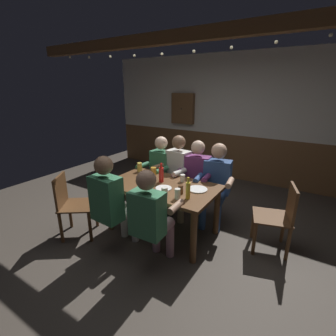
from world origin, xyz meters
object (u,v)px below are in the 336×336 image
(person_0, at_px, (159,169))
(plate_1, at_px, (164,188))
(person_2, at_px, (195,177))
(pint_glass_6, at_px, (140,167))
(bottle_0, at_px, (188,190))
(pint_glass_3, at_px, (165,192))
(person_1, at_px, (176,171))
(pint_glass_0, at_px, (181,190))
(dining_table, at_px, (162,192))
(chair_empty_near_right, at_px, (71,204))
(pint_glass_1, at_px, (177,194))
(pint_glass_4, at_px, (183,178))
(person_4, at_px, (111,200))
(pint_glass_2, at_px, (153,171))
(pint_glass_5, at_px, (118,182))
(person_3, at_px, (216,180))
(bottle_1, at_px, (161,174))
(chair_empty_near_left, at_px, (279,216))
(person_5, at_px, (151,215))
(condiment_caddy, at_px, (143,179))
(plate_0, at_px, (198,189))
(wall_dart_cabinet, at_px, (183,109))

(person_0, bearing_deg, plate_1, 131.74)
(person_2, xyz_separation_m, pint_glass_6, (-0.78, -0.38, 0.12))
(plate_1, relative_size, bottle_0, 0.79)
(pint_glass_3, relative_size, pint_glass_6, 0.83)
(person_1, relative_size, pint_glass_0, 11.19)
(dining_table, distance_m, chair_empty_near_right, 1.25)
(person_1, distance_m, pint_glass_1, 1.10)
(plate_1, height_order, pint_glass_4, pint_glass_4)
(person_4, relative_size, pint_glass_2, 10.64)
(person_2, xyz_separation_m, pint_glass_1, (0.22, -0.92, 0.12))
(pint_glass_4, bearing_deg, pint_glass_1, -67.11)
(person_0, distance_m, person_4, 1.35)
(person_0, xyz_separation_m, pint_glass_0, (0.87, -0.79, 0.11))
(plate_1, xyz_separation_m, pint_glass_1, (0.30, -0.16, 0.06))
(bottle_0, bearing_deg, dining_table, 158.07)
(person_1, distance_m, pint_glass_5, 1.07)
(person_4, bearing_deg, person_3, 61.38)
(pint_glass_4, bearing_deg, person_1, 130.42)
(person_2, xyz_separation_m, bottle_1, (-0.25, -0.57, 0.17))
(chair_empty_near_left, distance_m, bottle_0, 1.19)
(bottle_1, xyz_separation_m, pint_glass_0, (0.43, -0.21, -0.06))
(pint_glass_2, relative_size, pint_glass_3, 1.01)
(person_5, distance_m, pint_glass_6, 1.31)
(condiment_caddy, height_order, pint_glass_5, pint_glass_5)
(chair_empty_near_right, xyz_separation_m, pint_glass_6, (0.40, 1.00, 0.32))
(chair_empty_near_left, height_order, bottle_0, bottle_0)
(pint_glass_2, relative_size, pint_glass_5, 1.05)
(plate_1, height_order, pint_glass_3, pint_glass_3)
(person_3, xyz_separation_m, bottle_1, (-0.59, -0.58, 0.16))
(bottle_1, height_order, pint_glass_0, bottle_1)
(condiment_caddy, relative_size, pint_glass_5, 1.25)
(pint_glass_1, bearing_deg, plate_0, 75.97)
(chair_empty_near_left, bearing_deg, person_0, 66.56)
(chair_empty_near_right, bearing_deg, person_4, 59.03)
(chair_empty_near_left, distance_m, pint_glass_2, 1.81)
(bottle_1, bearing_deg, wall_dart_cabinet, 112.94)
(chair_empty_near_left, bearing_deg, pint_glass_3, 104.15)
(chair_empty_near_right, xyz_separation_m, plate_0, (1.50, 0.83, 0.26))
(person_5, relative_size, plate_0, 4.74)
(person_5, bearing_deg, person_4, 177.11)
(person_3, bearing_deg, plate_0, 77.65)
(pint_glass_0, relative_size, pint_glass_2, 0.96)
(condiment_caddy, relative_size, bottle_0, 0.52)
(person_1, bearing_deg, wall_dart_cabinet, -55.72)
(condiment_caddy, bearing_deg, plate_0, 7.54)
(bottle_1, bearing_deg, chair_empty_near_right, -139.12)
(pint_glass_5, bearing_deg, chair_empty_near_right, -145.12)
(person_5, xyz_separation_m, plate_0, (0.19, 0.77, 0.07))
(pint_glass_1, bearing_deg, pint_glass_3, -169.61)
(plate_1, relative_size, pint_glass_0, 1.89)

